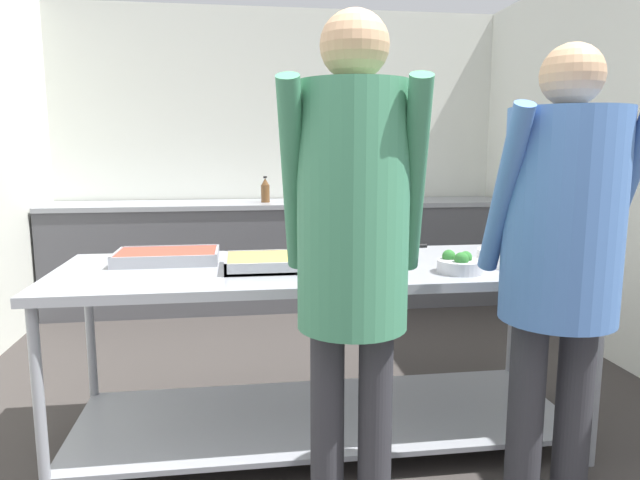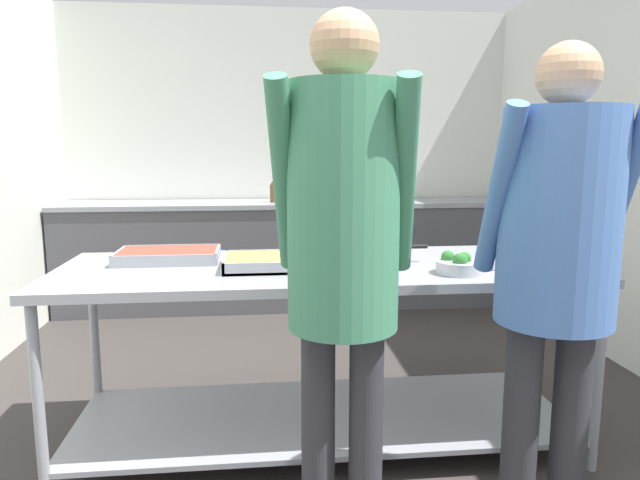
% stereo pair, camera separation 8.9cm
% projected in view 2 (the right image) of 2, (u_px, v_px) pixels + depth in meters
% --- Properties ---
extents(wall_rear, '(4.17, 0.06, 2.65)m').
position_uv_depth(wall_rear, '(290.00, 156.00, 5.34)').
color(wall_rear, silver).
rests_on(wall_rear, ground_plane).
extents(back_counter, '(4.01, 0.65, 0.93)m').
position_uv_depth(back_counter, '(293.00, 253.00, 5.11)').
color(back_counter, '#4C4C51').
rests_on(back_counter, ground_plane).
extents(serving_counter, '(2.39, 0.88, 0.86)m').
position_uv_depth(serving_counter, '(322.00, 323.00, 2.67)').
color(serving_counter, gray).
rests_on(serving_counter, ground_plane).
extents(serving_tray_vegetables, '(0.47, 0.31, 0.05)m').
position_uv_depth(serving_tray_vegetables, '(169.00, 256.00, 2.71)').
color(serving_tray_vegetables, gray).
rests_on(serving_tray_vegetables, serving_counter).
extents(serving_tray_roast, '(0.43, 0.33, 0.05)m').
position_uv_depth(serving_tray_roast, '(272.00, 262.00, 2.56)').
color(serving_tray_roast, gray).
rests_on(serving_tray_roast, serving_counter).
extents(sauce_pan, '(0.41, 0.27, 0.09)m').
position_uv_depth(sauce_pan, '(370.00, 253.00, 2.65)').
color(sauce_pan, gray).
rests_on(sauce_pan, serving_counter).
extents(broccoli_bowl, '(0.20, 0.20, 0.10)m').
position_uv_depth(broccoli_bowl, '(459.00, 265.00, 2.44)').
color(broccoli_bowl, '#B2B2B7').
rests_on(broccoli_bowl, serving_counter).
extents(plate_stack, '(0.26, 0.26, 0.07)m').
position_uv_depth(plate_stack, '(506.00, 259.00, 2.59)').
color(plate_stack, white).
rests_on(plate_stack, serving_counter).
extents(guest_serving_left, '(0.50, 0.42, 1.80)m').
position_uv_depth(guest_serving_left, '(343.00, 236.00, 1.78)').
color(guest_serving_left, '#2D2D33').
rests_on(guest_serving_left, ground_plane).
extents(guest_serving_right, '(0.51, 0.40, 1.74)m').
position_uv_depth(guest_serving_right, '(557.00, 245.00, 1.95)').
color(guest_serving_right, '#2D2D33').
rests_on(guest_serving_right, ground_plane).
extents(water_bottle, '(0.08, 0.08, 0.23)m').
position_uv_depth(water_bottle, '(274.00, 190.00, 4.96)').
color(water_bottle, brown).
rests_on(water_bottle, back_counter).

